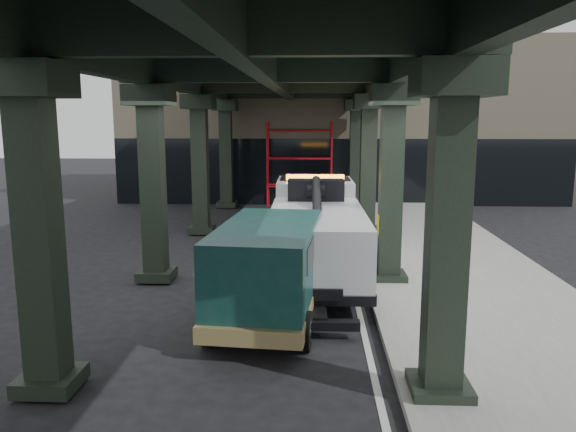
# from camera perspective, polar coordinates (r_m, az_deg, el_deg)

# --- Properties ---
(ground) EXTENTS (90.00, 90.00, 0.00)m
(ground) POSITION_cam_1_polar(r_m,az_deg,el_deg) (12.73, -0.58, -9.37)
(ground) COLOR black
(ground) RESTS_ON ground
(sidewalk) EXTENTS (5.00, 40.00, 0.15)m
(sidewalk) POSITION_cam_1_polar(r_m,az_deg,el_deg) (15.08, 17.32, -6.42)
(sidewalk) COLOR gray
(sidewalk) RESTS_ON ground
(lane_stripe) EXTENTS (0.12, 38.00, 0.01)m
(lane_stripe) POSITION_cam_1_polar(r_m,az_deg,el_deg) (14.64, 6.57, -6.79)
(lane_stripe) COLOR silver
(lane_stripe) RESTS_ON ground
(viaduct) EXTENTS (7.40, 32.00, 6.40)m
(viaduct) POSITION_cam_1_polar(r_m,az_deg,el_deg) (14.08, -1.83, 15.06)
(viaduct) COLOR black
(viaduct) RESTS_ON ground
(building) EXTENTS (22.00, 10.00, 8.00)m
(building) POSITION_cam_1_polar(r_m,az_deg,el_deg) (32.01, 5.07, 9.60)
(building) COLOR #C6B793
(building) RESTS_ON ground
(scaffolding) EXTENTS (3.08, 0.88, 4.00)m
(scaffolding) POSITION_cam_1_polar(r_m,az_deg,el_deg) (26.72, 1.17, 5.49)
(scaffolding) COLOR red
(scaffolding) RESTS_ON ground
(tow_truck) EXTENTS (2.56, 8.15, 2.66)m
(tow_truck) POSITION_cam_1_polar(r_m,az_deg,el_deg) (15.27, 2.85, -1.05)
(tow_truck) COLOR black
(tow_truck) RESTS_ON ground
(towed_van) EXTENTS (2.44, 5.26, 2.07)m
(towed_van) POSITION_cam_1_polar(r_m,az_deg,el_deg) (11.87, -1.78, -5.18)
(towed_van) COLOR #0F3935
(towed_van) RESTS_ON ground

